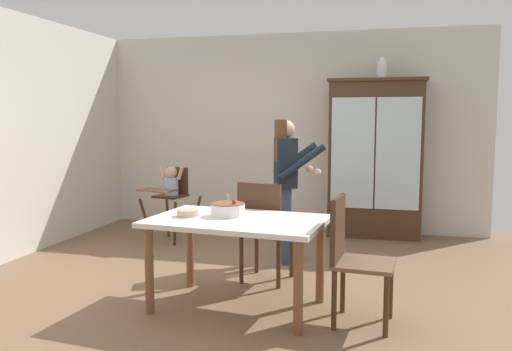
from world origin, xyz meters
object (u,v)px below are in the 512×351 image
Objects in this scene: china_cabinet at (375,158)px; birthday_cake at (228,209)px; ceramic_vase at (382,69)px; adult_person at (286,173)px; dining_table at (237,231)px; dining_chair_right_end at (350,251)px; high_chair_with_toddler at (171,190)px; serving_bowl at (188,213)px; dining_chair_far_side at (263,225)px.

birthday_cake is (-1.12, -2.83, -0.23)m from china_cabinet.
birthday_cake is at bearing -112.49° from ceramic_vase.
adult_person is at bearing -120.63° from china_cabinet.
dining_table is 1.54× the size of dining_chair_right_end.
high_chair_with_toddler is 5.28× the size of serving_bowl.
ceramic_vase is 3.08m from high_chair_with_toddler.
dining_chair_far_side is 1.00× the size of dining_chair_right_end.
birthday_cake is at bearing 82.10° from dining_chair_far_side.
china_cabinet is 3.11m from dining_table.
ceramic_vase is (0.06, 0.00, 1.14)m from china_cabinet.
dining_chair_right_end is at bearing -91.85° from china_cabinet.
birthday_cake is 0.29× the size of dining_chair_right_end.
dining_chair_far_side is at bearing -28.95° from high_chair_with_toddler.
dining_chair_far_side is (1.52, -1.36, -0.10)m from high_chair_with_toddler.
ceramic_vase reaches higher than adult_person.
dining_table is (-1.01, -2.92, -0.39)m from china_cabinet.
china_cabinet is 7.30× the size of birthday_cake.
dining_table is 0.21m from birthday_cake.
dining_table is 0.44m from serving_bowl.
china_cabinet is 1.14m from ceramic_vase.
high_chair_with_toddler is (-2.47, -0.90, -0.37)m from china_cabinet.
adult_person reaches higher than dining_chair_right_end.
birthday_cake is (1.36, -1.93, 0.14)m from high_chair_with_toddler.
high_chair_with_toddler is 0.62× the size of adult_person.
dining_chair_far_side is 1.13m from dining_chair_right_end.
dining_table is (-0.12, -1.43, -0.33)m from adult_person.
ceramic_vase reaches higher than serving_bowl.
high_chair_with_toddler is at bearing 125.87° from dining_table.
ceramic_vase is 0.18× the size of adult_person.
serving_bowl is at bearing -116.07° from china_cabinet.
ceramic_vase reaches higher than dining_chair_far_side.
dining_table is (1.46, -2.02, -0.01)m from high_chair_with_toddler.
china_cabinet reaches higher than dining_chair_right_end.
ceramic_vase is 3.47m from dining_table.
serving_bowl is (-0.32, -0.10, -0.03)m from birthday_cake.
adult_person reaches higher than serving_bowl.
birthday_cake is at bearing 17.31° from serving_bowl.
ceramic_vase is 0.28× the size of high_chair_with_toddler.
ceramic_vase is at bearing 69.97° from dining_table.
adult_person is 0.87m from dining_chair_far_side.
ceramic_vase is at bearing 3.80° from china_cabinet.
ceramic_vase is at bearing 67.51° from birthday_cake.
dining_chair_right_end reaches higher than birthday_cake.
china_cabinet is at bearing 32.96° from high_chair_with_toddler.
china_cabinet is 7.57× the size of ceramic_vase.
dining_table is at bearing -109.07° from china_cabinet.
high_chair_with_toddler reaches higher than serving_bowl.
china_cabinet is at bearing -176.20° from ceramic_vase.
adult_person is at bearing -7.62° from high_chair_with_toddler.
dining_chair_far_side reaches higher than birthday_cake.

